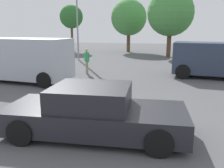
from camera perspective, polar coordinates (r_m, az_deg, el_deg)
ground_plane at (r=6.60m, az=-2.40°, el=-11.07°), size 80.00×80.00×0.00m
sedan_foreground at (r=6.18m, az=-4.30°, el=-6.85°), size 4.69×2.14×1.30m
van_white at (r=13.20m, az=-20.50°, el=5.74°), size 5.08×2.59×2.23m
suv_dark at (r=14.50m, az=23.93°, el=5.53°), size 4.89×2.50×1.96m
pedestrian at (r=14.61m, az=-6.06°, el=5.97°), size 0.40×0.51×1.54m
light_post_near at (r=21.48m, az=-8.44°, el=18.68°), size 0.44×0.44×7.27m
tree_back_left at (r=30.02m, az=-9.71°, el=15.54°), size 2.76×2.76×5.49m
tree_back_right at (r=28.76m, az=4.04°, el=15.55°), size 4.12×4.12×6.03m
tree_far_right at (r=23.97m, az=13.83°, el=16.21°), size 4.36×4.36×6.35m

